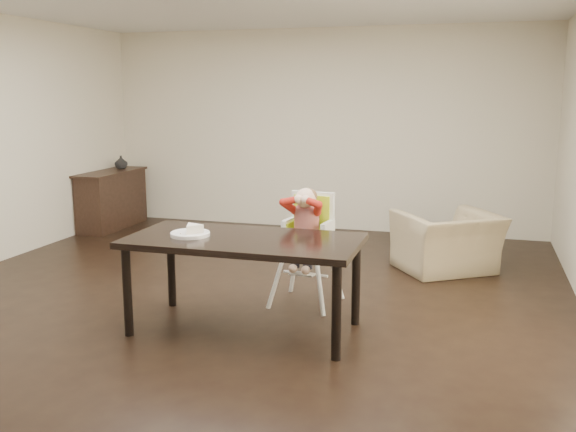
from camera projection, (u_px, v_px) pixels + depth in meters
name	position (u px, v px, depth m)	size (l,w,h in m)	color
ground	(226.00, 307.00, 5.64)	(7.00, 7.00, 0.00)	black
room_walls	(222.00, 92.00, 5.29)	(6.02, 7.02, 2.71)	beige
dining_table	(244.00, 248.00, 4.98)	(1.80, 0.90, 0.75)	black
high_chair	(308.00, 222.00, 5.62)	(0.48, 0.48, 1.04)	white
plate	(191.00, 232.00, 5.03)	(0.40, 0.40, 0.09)	white
armchair	(448.00, 232.00, 6.69)	(0.96, 0.62, 0.84)	tan
sideboard	(112.00, 199.00, 8.88)	(0.44, 1.26, 0.79)	black
vase	(121.00, 163.00, 9.06)	(0.18, 0.19, 0.18)	#99999E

